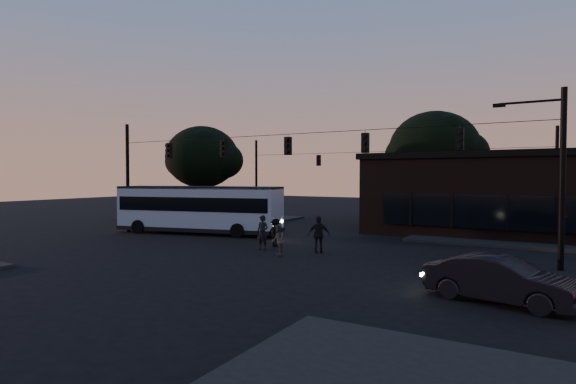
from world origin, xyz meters
The scene contains 14 objects.
ground centered at (0.00, 0.00, 0.00)m, with size 120.00×120.00×0.00m, color black.
sidewalk_far_right centered at (12.00, 14.00, 0.07)m, with size 14.00×10.00×0.15m, color black.
sidewalk_far_left centered at (-14.00, 14.00, 0.07)m, with size 14.00×10.00×0.15m, color black.
building centered at (9.00, 15.97, 2.71)m, with size 15.40×10.41×5.40m.
tree_behind centered at (4.00, 22.00, 6.19)m, with size 7.60×7.60×9.43m.
tree_left centered at (-14.00, 13.00, 5.57)m, with size 6.40×6.40×8.30m.
signal_rig_near centered at (0.00, 4.00, 4.45)m, with size 26.24×0.30×7.50m.
signal_rig_far centered at (0.00, 20.00, 4.20)m, with size 26.24×0.30×7.50m.
bus centered at (-7.91, 5.64, 1.79)m, with size 11.63×5.06×3.19m.
car centered at (11.29, -2.52, 0.72)m, with size 1.52×4.37×1.44m, color black.
pedestrian_a centered at (-0.44, 2.10, 0.91)m, with size 0.67×0.44×1.82m, color black.
pedestrian_b centered at (1.19, 0.97, 0.77)m, with size 0.75×0.59×1.55m, color #484441.
pedestrian_c centered at (2.55, 2.70, 0.94)m, with size 1.10×0.46×1.88m, color black.
pedestrian_d centered at (-0.42, 3.35, 0.78)m, with size 1.00×0.58×1.55m, color black.
Camera 1 is at (12.50, -17.52, 3.87)m, focal length 28.00 mm.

